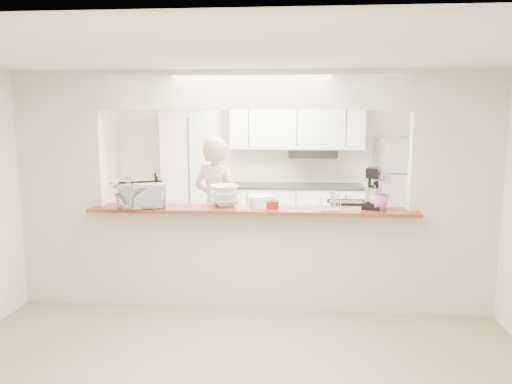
# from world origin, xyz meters

# --- Properties ---
(floor) EXTENTS (6.00, 6.00, 0.00)m
(floor) POSITION_xyz_m (0.00, 0.00, 0.00)
(floor) COLOR #988A67
(floor) RESTS_ON ground
(tile_overlay) EXTENTS (5.00, 2.90, 0.01)m
(tile_overlay) POSITION_xyz_m (0.00, 1.55, 0.01)
(tile_overlay) COLOR beige
(tile_overlay) RESTS_ON floor
(partition) EXTENTS (5.00, 0.15, 2.50)m
(partition) POSITION_xyz_m (0.00, 0.00, 1.48)
(partition) COLOR beige
(partition) RESTS_ON floor
(bar_counter) EXTENTS (3.40, 0.38, 1.09)m
(bar_counter) POSITION_xyz_m (0.00, -0.00, 0.58)
(bar_counter) COLOR beige
(bar_counter) RESTS_ON floor
(kitchen_cabinets) EXTENTS (3.15, 0.62, 2.25)m
(kitchen_cabinets) POSITION_xyz_m (-0.19, 2.72, 0.97)
(kitchen_cabinets) COLOR white
(kitchen_cabinets) RESTS_ON floor
(refrigerator) EXTENTS (0.75, 0.70, 1.70)m
(refrigerator) POSITION_xyz_m (2.05, 2.65, 0.85)
(refrigerator) COLOR #B9B9BE
(refrigerator) RESTS_ON floor
(flower_left) EXTENTS (0.37, 0.34, 0.35)m
(flower_left) POSITION_xyz_m (-1.30, -0.15, 1.27)
(flower_left) COLOR pink
(flower_left) RESTS_ON bar_counter
(wine_bottle_a) EXTENTS (0.07, 0.07, 0.35)m
(wine_bottle_a) POSITION_xyz_m (-1.05, 0.07, 1.23)
(wine_bottle_a) COLOR black
(wine_bottle_a) RESTS_ON bar_counter
(wine_bottle_b) EXTENTS (0.06, 0.06, 0.32)m
(wine_bottle_b) POSITION_xyz_m (-1.00, -0.04, 1.22)
(wine_bottle_b) COLOR black
(wine_bottle_b) RESTS_ON bar_counter
(toaster_oven) EXTENTS (0.54, 0.46, 0.26)m
(toaster_oven) POSITION_xyz_m (-1.15, -0.10, 1.22)
(toaster_oven) COLOR #AFAFB4
(toaster_oven) RESTS_ON bar_counter
(serving_bowls) EXTENTS (0.39, 0.39, 0.22)m
(serving_bowls) POSITION_xyz_m (-0.30, 0.05, 1.20)
(serving_bowls) COLOR silver
(serving_bowls) RESTS_ON bar_counter
(plate_stack_a) EXTENTS (0.26, 0.26, 0.12)m
(plate_stack_a) POSITION_xyz_m (0.10, 0.03, 1.15)
(plate_stack_a) COLOR white
(plate_stack_a) RESTS_ON bar_counter
(plate_stack_b) EXTENTS (0.28, 0.28, 0.10)m
(plate_stack_b) POSITION_xyz_m (0.10, 0.03, 1.14)
(plate_stack_b) COLOR white
(plate_stack_b) RESTS_ON bar_counter
(red_bowl) EXTENTS (0.16, 0.16, 0.08)m
(red_bowl) POSITION_xyz_m (0.20, -0.03, 1.13)
(red_bowl) COLOR maroon
(red_bowl) RESTS_ON bar_counter
(tan_bowl) EXTENTS (0.14, 0.14, 0.06)m
(tan_bowl) POSITION_xyz_m (0.05, -0.03, 1.12)
(tan_bowl) COLOR beige
(tan_bowl) RESTS_ON bar_counter
(utensil_caddy) EXTENTS (0.23, 0.16, 0.20)m
(utensil_caddy) POSITION_xyz_m (0.80, -0.12, 1.18)
(utensil_caddy) COLOR silver
(utensil_caddy) RESTS_ON bar_counter
(stand_mixer) EXTENTS (0.26, 0.33, 0.43)m
(stand_mixer) POSITION_xyz_m (1.25, 0.06, 1.28)
(stand_mixer) COLOR black
(stand_mixer) RESTS_ON bar_counter
(flower_right) EXTENTS (0.27, 0.27, 0.39)m
(flower_right) POSITION_xyz_m (1.30, -0.03, 1.29)
(flower_right) COLOR #C76FCF
(flower_right) RESTS_ON bar_counter
(person) EXTENTS (0.76, 0.64, 1.77)m
(person) POSITION_xyz_m (-0.55, 1.04, 0.88)
(person) COLOR tan
(person) RESTS_ON floor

